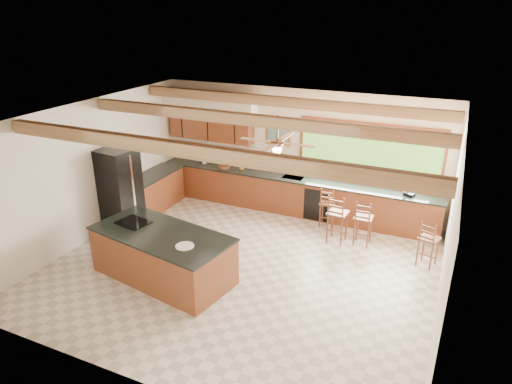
% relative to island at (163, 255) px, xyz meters
% --- Properties ---
extents(ground, '(7.20, 7.20, 0.00)m').
position_rel_island_xyz_m(ground, '(1.21, 0.90, -0.47)').
color(ground, beige).
rests_on(ground, ground).
extents(room_shell, '(7.27, 6.54, 3.02)m').
position_rel_island_xyz_m(room_shell, '(1.04, 1.55, 1.74)').
color(room_shell, white).
rests_on(room_shell, ground).
extents(counter_run, '(7.12, 3.10, 1.23)m').
position_rel_island_xyz_m(counter_run, '(0.39, 3.42, -0.00)').
color(counter_run, brown).
rests_on(counter_run, ground).
extents(island, '(2.86, 1.71, 0.95)m').
position_rel_island_xyz_m(island, '(0.00, 0.00, 0.00)').
color(island, brown).
rests_on(island, ground).
extents(refrigerator, '(0.82, 0.80, 1.92)m').
position_rel_island_xyz_m(refrigerator, '(-2.01, 1.30, 0.49)').
color(refrigerator, black).
rests_on(refrigerator, ground).
extents(bar_stool_a, '(0.44, 0.44, 1.13)m').
position_rel_island_xyz_m(bar_stool_a, '(2.62, 2.67, 0.20)').
color(bar_stool_a, brown).
rests_on(bar_stool_a, ground).
extents(bar_stool_b, '(0.38, 0.38, 0.99)m').
position_rel_island_xyz_m(bar_stool_b, '(2.23, 3.30, 0.12)').
color(bar_stool_b, brown).
rests_on(bar_stool_b, ground).
extents(bar_stool_c, '(0.37, 0.37, 1.04)m').
position_rel_island_xyz_m(bar_stool_c, '(3.16, 2.78, 0.15)').
color(bar_stool_c, brown).
rests_on(bar_stool_c, ground).
extents(bar_stool_d, '(0.44, 0.44, 0.98)m').
position_rel_island_xyz_m(bar_stool_d, '(4.51, 2.45, 0.11)').
color(bar_stool_d, brown).
rests_on(bar_stool_d, ground).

